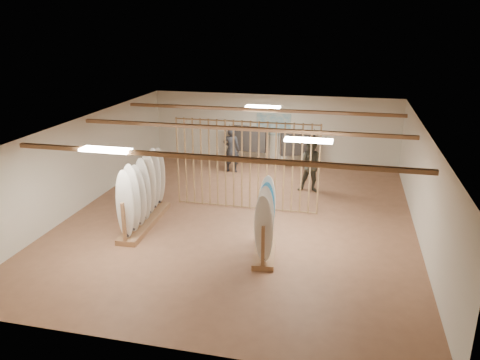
% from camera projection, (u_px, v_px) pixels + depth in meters
% --- Properties ---
extents(floor, '(12.00, 12.00, 0.00)m').
position_uv_depth(floor, '(240.00, 218.00, 13.94)').
color(floor, '#956548').
rests_on(floor, ground).
extents(ceiling, '(12.00, 12.00, 0.00)m').
position_uv_depth(ceiling, '(240.00, 126.00, 13.04)').
color(ceiling, '#97958F').
rests_on(ceiling, ground).
extents(wall_back, '(12.00, 0.00, 12.00)m').
position_uv_depth(wall_back, '(274.00, 129.00, 19.02)').
color(wall_back, silver).
rests_on(wall_back, ground).
extents(wall_front, '(12.00, 0.00, 12.00)m').
position_uv_depth(wall_front, '(160.00, 279.00, 7.96)').
color(wall_front, silver).
rests_on(wall_front, ground).
extents(wall_left, '(0.00, 12.00, 12.00)m').
position_uv_depth(wall_left, '(84.00, 162.00, 14.57)').
color(wall_left, silver).
rests_on(wall_left, ground).
extents(wall_right, '(0.00, 12.00, 12.00)m').
position_uv_depth(wall_right, '(423.00, 187.00, 12.41)').
color(wall_right, silver).
rests_on(wall_right, ground).
extents(ceiling_slats, '(9.50, 6.12, 0.10)m').
position_uv_depth(ceiling_slats, '(240.00, 129.00, 13.06)').
color(ceiling_slats, '#9C6E47').
rests_on(ceiling_slats, ground).
extents(light_panels, '(1.20, 0.35, 0.06)m').
position_uv_depth(light_panels, '(240.00, 128.00, 13.06)').
color(light_panels, white).
rests_on(light_panels, ground).
extents(bamboo_partition, '(4.45, 0.05, 2.78)m').
position_uv_depth(bamboo_partition, '(246.00, 166.00, 14.23)').
color(bamboo_partition, '#A27E4E').
rests_on(bamboo_partition, ground).
extents(poster, '(1.40, 0.03, 0.90)m').
position_uv_depth(poster, '(274.00, 124.00, 18.94)').
color(poster, teal).
rests_on(poster, ground).
extents(rack_left, '(0.69, 2.90, 2.01)m').
position_uv_depth(rack_left, '(144.00, 202.00, 13.28)').
color(rack_left, '#9C6E47').
rests_on(rack_left, floor).
extents(rack_right, '(0.72, 1.68, 1.90)m').
position_uv_depth(rack_right, '(265.00, 232.00, 11.51)').
color(rack_right, '#9C6E47').
rests_on(rack_right, floor).
extents(clothing_rack_a, '(1.54, 0.56, 1.66)m').
position_uv_depth(clothing_rack_a, '(250.00, 139.00, 18.76)').
color(clothing_rack_a, silver).
rests_on(clothing_rack_a, floor).
extents(clothing_rack_b, '(1.38, 0.80, 1.55)m').
position_uv_depth(clothing_rack_b, '(297.00, 144.00, 18.37)').
color(clothing_rack_b, silver).
rests_on(clothing_rack_b, floor).
extents(shopper_a, '(0.73, 0.50, 2.00)m').
position_uv_depth(shopper_a, '(231.00, 147.00, 17.94)').
color(shopper_a, '#24262C').
rests_on(shopper_a, floor).
extents(shopper_b, '(1.02, 0.80, 2.11)m').
position_uv_depth(shopper_b, '(312.00, 162.00, 15.76)').
color(shopper_b, '#39372C').
rests_on(shopper_b, floor).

